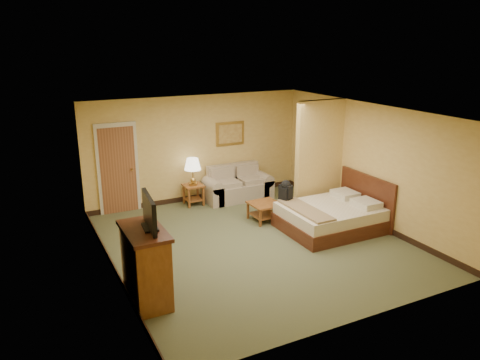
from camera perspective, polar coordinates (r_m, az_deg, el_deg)
floor at (r=9.34m, az=1.79°, el=-7.70°), size 6.00×6.00×0.00m
ceiling at (r=8.59m, az=1.95°, el=8.28°), size 6.00×6.00×0.00m
back_wall at (r=11.52m, az=-5.28°, el=3.82°), size 5.50×0.02×2.60m
left_wall at (r=8.00m, az=-15.73°, el=-2.61°), size 0.02×6.00×2.60m
right_wall at (r=10.43m, az=15.27°, el=1.92°), size 0.02×6.00×2.60m
partition at (r=10.75m, az=9.62°, el=2.72°), size 1.20×0.15×2.60m
door at (r=11.01m, az=-14.65°, el=1.30°), size 0.94×0.16×2.10m
baseboard at (r=11.85m, az=-5.10°, el=-2.04°), size 5.50×0.02×0.12m
loveseat at (r=11.76m, az=-0.33°, el=-1.00°), size 1.69×0.78×0.85m
side_table at (r=11.37m, az=-5.70°, el=-1.42°), size 0.46×0.46×0.50m
table_lamp at (r=11.18m, az=-5.80°, el=1.86°), size 0.40×0.40×0.66m
coffee_table at (r=10.37m, az=3.03°, el=-3.42°), size 0.65×0.65×0.41m
wall_picture at (r=11.78m, az=-1.21°, el=5.67°), size 0.77×0.04×0.60m
dresser at (r=7.33m, az=-11.41°, el=-10.12°), size 0.58×1.11×1.18m
tv at (r=7.02m, az=-11.00°, el=-3.97°), size 0.24×0.83×0.51m
bed at (r=10.09m, az=11.24°, el=-4.32°), size 1.97×1.67×1.08m
backpack at (r=10.07m, az=5.59°, el=-1.21°), size 0.26×0.31×0.46m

